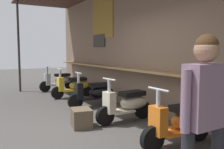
# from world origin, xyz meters

# --- Properties ---
(ground_plane) EXTENTS (35.11, 35.11, 0.00)m
(ground_plane) POSITION_xyz_m (0.00, 0.00, 0.00)
(ground_plane) COLOR #474442
(market_stall_facade) EXTENTS (12.54, 2.53, 3.64)m
(market_stall_facade) POSITION_xyz_m (-0.00, 1.86, 2.01)
(market_stall_facade) COLOR #7F6651
(market_stall_facade) RESTS_ON ground_plane
(scooter_silver) EXTENTS (0.49, 1.40, 0.97)m
(scooter_silver) POSITION_xyz_m (-4.73, 1.08, 0.39)
(scooter_silver) COLOR #B2B5BA
(scooter_silver) RESTS_ON ground_plane
(scooter_yellow) EXTENTS (0.46, 1.40, 0.97)m
(scooter_yellow) POSITION_xyz_m (-3.15, 1.08, 0.39)
(scooter_yellow) COLOR gold
(scooter_yellow) RESTS_ON ground_plane
(scooter_black) EXTENTS (0.49, 1.40, 0.97)m
(scooter_black) POSITION_xyz_m (-1.56, 1.08, 0.39)
(scooter_black) COLOR black
(scooter_black) RESTS_ON ground_plane
(scooter_cream) EXTENTS (0.49, 1.40, 0.97)m
(scooter_cream) POSITION_xyz_m (0.03, 1.08, 0.39)
(scooter_cream) COLOR beige
(scooter_cream) RESTS_ON ground_plane
(scooter_orange) EXTENTS (0.46, 1.40, 0.97)m
(scooter_orange) POSITION_xyz_m (1.59, 1.08, 0.39)
(scooter_orange) COLOR orange
(scooter_orange) RESTS_ON ground_plane
(shopper_with_handbag) EXTENTS (0.27, 0.66, 1.67)m
(shopper_with_handbag) POSITION_xyz_m (2.89, 0.03, 1.02)
(shopper_with_handbag) COLOR #232328
(shopper_with_handbag) RESTS_ON ground_plane
(merchandise_crate) EXTENTS (0.53, 0.46, 0.37)m
(merchandise_crate) POSITION_xyz_m (-0.09, 0.05, 0.19)
(merchandise_crate) COLOR brown
(merchandise_crate) RESTS_ON ground_plane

